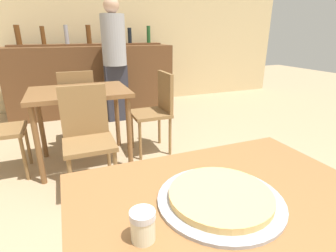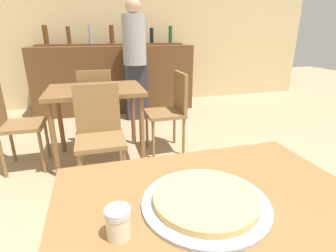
# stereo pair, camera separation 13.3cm
# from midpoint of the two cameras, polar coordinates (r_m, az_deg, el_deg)

# --- Properties ---
(wall_back) EXTENTS (8.00, 0.05, 2.80)m
(wall_back) POSITION_cam_midpoint_polar(r_m,az_deg,el_deg) (5.05, -11.83, 20.59)
(wall_back) COLOR #D1B784
(wall_back) RESTS_ON ground_plane
(dining_table_near) EXTENTS (1.09, 0.85, 0.74)m
(dining_table_near) POSITION_cam_midpoint_polar(r_m,az_deg,el_deg) (0.99, 14.54, -20.50)
(dining_table_near) COLOR brown
(dining_table_near) RESTS_ON ground_plane
(dining_table_far) EXTENTS (0.93, 0.71, 0.77)m
(dining_table_far) POSITION_cam_midpoint_polar(r_m,az_deg,el_deg) (2.73, -14.04, 5.84)
(dining_table_far) COLOR brown
(dining_table_far) RESTS_ON ground_plane
(bar_counter) EXTENTS (2.60, 0.56, 1.09)m
(bar_counter) POSITION_cam_midpoint_polar(r_m,az_deg,el_deg) (4.60, -10.55, 10.05)
(bar_counter) COLOR brown
(bar_counter) RESTS_ON ground_plane
(bar_back_shelf) EXTENTS (2.39, 0.24, 0.33)m
(bar_back_shelf) POSITION_cam_midpoint_polar(r_m,az_deg,el_deg) (4.68, -11.48, 17.70)
(bar_back_shelf) COLOR brown
(bar_back_shelf) RESTS_ON bar_counter
(chair_far_side_front) EXTENTS (0.40, 0.40, 0.89)m
(chair_far_side_front) POSITION_cam_midpoint_polar(r_m,az_deg,el_deg) (2.27, -13.13, -0.82)
(chair_far_side_front) COLOR olive
(chair_far_side_front) RESTS_ON ground_plane
(chair_far_side_back) EXTENTS (0.40, 0.40, 0.89)m
(chair_far_side_back) POSITION_cam_midpoint_polar(r_m,az_deg,el_deg) (3.27, -14.25, 5.41)
(chair_far_side_back) COLOR olive
(chair_far_side_back) RESTS_ON ground_plane
(chair_far_side_left) EXTENTS (0.40, 0.40, 0.89)m
(chair_far_side_left) POSITION_cam_midpoint_polar(r_m,az_deg,el_deg) (2.86, -29.84, 1.29)
(chair_far_side_left) COLOR olive
(chair_far_side_left) RESTS_ON ground_plane
(chair_far_side_right) EXTENTS (0.40, 0.40, 0.89)m
(chair_far_side_right) POSITION_cam_midpoint_polar(r_m,az_deg,el_deg) (2.90, 2.07, 4.19)
(chair_far_side_right) COLOR olive
(chair_far_side_right) RESTS_ON ground_plane
(pizza_tray) EXTENTS (0.43, 0.43, 0.04)m
(pizza_tray) POSITION_cam_midpoint_polar(r_m,az_deg,el_deg) (0.94, 12.39, -15.59)
(pizza_tray) COLOR #A3A3A8
(pizza_tray) RESTS_ON dining_table_near
(cheese_shaker) EXTENTS (0.07, 0.07, 0.09)m
(cheese_shaker) POSITION_cam_midpoint_polar(r_m,az_deg,el_deg) (0.79, -5.74, -20.35)
(cheese_shaker) COLOR beige
(cheese_shaker) RESTS_ON dining_table_near
(person_standing) EXTENTS (0.34, 0.34, 1.75)m
(person_standing) POSITION_cam_midpoint_polar(r_m,az_deg,el_deg) (4.01, -6.26, 14.76)
(person_standing) COLOR #2D2D38
(person_standing) RESTS_ON ground_plane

